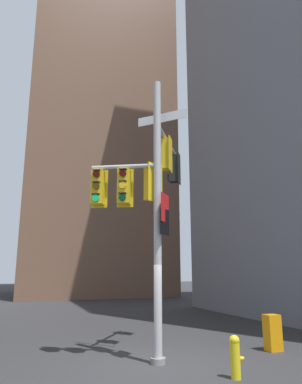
{
  "coord_description": "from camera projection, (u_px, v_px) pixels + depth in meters",
  "views": [
    {
      "loc": [
        -3.55,
        -9.13,
        2.36
      ],
      "look_at": [
        -0.21,
        -0.05,
        4.49
      ],
      "focal_mm": 33.13,
      "sensor_mm": 36.0,
      "label": 1
    }
  ],
  "objects": [
    {
      "name": "building_mid_block",
      "position": [
        97.0,
        54.0,
        41.04
      ],
      "size": [
        13.88,
        13.88,
        53.65
      ],
      "primitive_type": "cube",
      "color": "brown",
      "rests_on": "ground"
    },
    {
      "name": "ground",
      "position": [
        158.0,
        364.0,
        9.05
      ],
      "size": [
        120.0,
        120.0,
        0.0
      ],
      "primitive_type": "plane",
      "color": "#2D2D30"
    },
    {
      "name": "newspaper_box",
      "position": [
        273.0,
        333.0,
        10.64
      ],
      "size": [
        0.45,
        0.36,
        1.04
      ],
      "color": "orange",
      "rests_on": "ground"
    },
    {
      "name": "fire_hydrant",
      "position": [
        235.0,
        356.0,
        7.93
      ],
      "size": [
        0.33,
        0.23,
        0.92
      ],
      "color": "yellow",
      "rests_on": "ground"
    },
    {
      "name": "signal_pole_assembly",
      "position": [
        150.0,
        188.0,
        10.63
      ],
      "size": [
        3.61,
        2.95,
        7.92
      ],
      "color": "#B2B2B5",
      "rests_on": "ground"
    }
  ]
}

